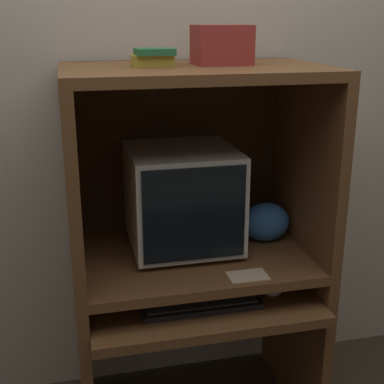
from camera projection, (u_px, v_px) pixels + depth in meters
name	position (u px, v px, depth m)	size (l,w,h in m)	color
wall_back	(174.00, 96.00, 2.22)	(6.00, 0.06, 2.60)	beige
desk_base	(197.00, 339.00, 2.12)	(0.92, 0.67, 0.62)	brown
desk_monitor_shelf	(194.00, 260.00, 2.07)	(0.92, 0.61, 0.13)	brown
hutch_upper	(192.00, 135.00, 1.95)	(0.92, 0.61, 0.71)	brown
crt_monitor	(182.00, 197.00, 2.05)	(0.40, 0.42, 0.40)	beige
keyboard	(200.00, 302.00, 1.93)	(0.43, 0.17, 0.03)	black
mouse	(273.00, 292.00, 1.99)	(0.06, 0.04, 0.03)	#B7B7B7
snack_bag	(266.00, 222.00, 2.16)	(0.19, 0.14, 0.16)	#336BB7
book_stack	(153.00, 57.00, 1.79)	(0.14, 0.12, 0.06)	gold
paper_card	(248.00, 276.00, 1.87)	(0.14, 0.09, 0.00)	#CCB28C
storage_box	(222.00, 45.00, 1.87)	(0.19, 0.16, 0.13)	maroon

